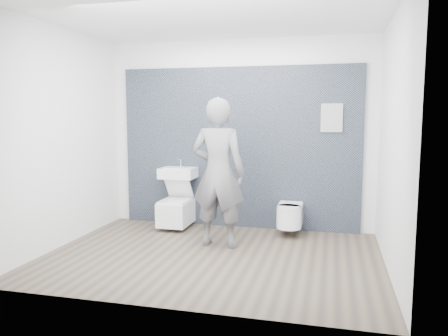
% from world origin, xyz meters
% --- Properties ---
extents(ground, '(4.00, 4.00, 0.00)m').
position_xyz_m(ground, '(0.00, 0.00, 0.00)').
color(ground, brown).
rests_on(ground, ground).
extents(room_shell, '(4.00, 4.00, 4.00)m').
position_xyz_m(room_shell, '(0.00, 0.00, 1.74)').
color(room_shell, white).
rests_on(room_shell, ground).
extents(tile_wall, '(3.60, 0.06, 2.40)m').
position_xyz_m(tile_wall, '(0.00, 1.47, 0.00)').
color(tile_wall, black).
rests_on(tile_wall, ground).
extents(washbasin, '(0.52, 0.39, 0.39)m').
position_xyz_m(washbasin, '(-0.88, 1.24, 0.83)').
color(washbasin, white).
rests_on(washbasin, ground).
extents(toilet_square, '(0.42, 0.61, 0.74)m').
position_xyz_m(toilet_square, '(-0.88, 1.14, 0.26)').
color(toilet_square, white).
rests_on(toilet_square, ground).
extents(toilet_rounded, '(0.34, 0.58, 0.31)m').
position_xyz_m(toilet_rounded, '(0.82, 1.15, 0.29)').
color(toilet_rounded, white).
rests_on(toilet_rounded, ground).
extents(info_placard, '(0.30, 0.03, 0.40)m').
position_xyz_m(info_placard, '(1.35, 1.43, 0.00)').
color(info_placard, silver).
rests_on(info_placard, ground).
extents(visitor, '(0.72, 0.49, 1.91)m').
position_xyz_m(visitor, '(-0.03, 0.43, 0.96)').
color(visitor, slate).
rests_on(visitor, ground).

